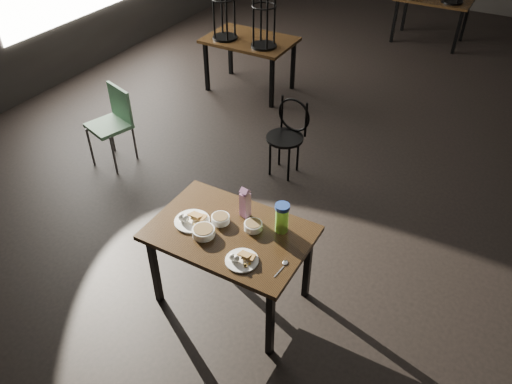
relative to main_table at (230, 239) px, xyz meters
The scene contains 12 objects.
main_table is the anchor object (origin of this frame).
plate_left 0.33m from the main_table, 169.51° to the right, with size 0.27×0.27×0.09m.
plate_right 0.34m from the main_table, 44.23° to the right, with size 0.24×0.24×0.08m.
bowl_near 0.17m from the main_table, 155.15° to the left, with size 0.14×0.14×0.06m.
bowl_far 0.21m from the main_table, 37.88° to the left, with size 0.14×0.14×0.05m.
bowl_big 0.23m from the main_table, 138.90° to the right, with size 0.17×0.17×0.06m.
juice_carton 0.29m from the main_table, 87.73° to the left, with size 0.08×0.08×0.26m.
water_bottle 0.44m from the main_table, 30.96° to the left, with size 0.14×0.14×0.24m.
spoon 0.53m from the main_table, 11.85° to the right, with size 0.04×0.18×0.01m.
bentwood_chair 1.94m from the main_table, 102.97° to the left, with size 0.41×0.40×0.85m.
school_chair 2.49m from the main_table, 153.04° to the left, with size 0.51×0.51×0.88m.
bg_table_left 3.83m from the main_table, 117.91° to the left, with size 1.20×0.80×1.48m.
Camera 1 is at (0.88, -4.92, 3.29)m, focal length 35.00 mm.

